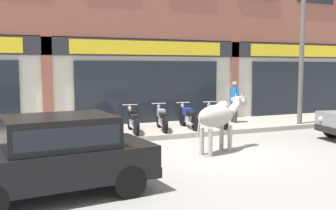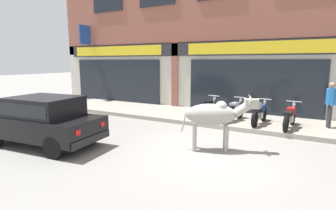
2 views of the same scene
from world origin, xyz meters
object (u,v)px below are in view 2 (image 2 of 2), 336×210
at_px(car_1, 44,118).
at_px(motorcycle_0, 207,109).
at_px(cow, 214,115).
at_px(motorcycle_3, 290,117).
at_px(motorcycle_2, 260,114).
at_px(pedestrian, 331,100).
at_px(motorcycle_1, 233,111).

height_order(car_1, motorcycle_0, car_1).
distance_m(cow, motorcycle_3, 3.54).
height_order(motorcycle_2, motorcycle_3, same).
relative_size(motorcycle_2, pedestrian, 1.13).
height_order(car_1, motorcycle_2, car_1).
bearing_deg(motorcycle_2, motorcycle_0, -179.18).
xyz_separation_m(car_1, motorcycle_3, (6.23, 5.08, -0.26)).
relative_size(motorcycle_0, motorcycle_3, 1.00).
bearing_deg(pedestrian, motorcycle_3, -149.96).
xyz_separation_m(motorcycle_3, pedestrian, (1.20, 0.70, 0.60)).
bearing_deg(car_1, motorcycle_2, 45.03).
bearing_deg(motorcycle_1, motorcycle_3, -4.11).
bearing_deg(pedestrian, motorcycle_1, -170.44).
distance_m(cow, pedestrian, 4.76).
bearing_deg(motorcycle_3, cow, -119.00).
bearing_deg(motorcycle_3, motorcycle_1, 175.89).
height_order(car_1, motorcycle_1, car_1).
distance_m(motorcycle_3, pedestrian, 1.51).
height_order(cow, pedestrian, pedestrian).
xyz_separation_m(motorcycle_1, motorcycle_3, (2.05, -0.15, 0.00)).
bearing_deg(motorcycle_1, pedestrian, 9.56).
bearing_deg(motorcycle_0, motorcycle_3, -1.71).
height_order(cow, motorcycle_0, cow).
xyz_separation_m(motorcycle_1, pedestrian, (3.26, 0.55, 0.60)).
distance_m(motorcycle_0, motorcycle_1, 1.06).
bearing_deg(car_1, pedestrian, 37.84).
xyz_separation_m(motorcycle_0, pedestrian, (4.31, 0.60, 0.60)).
bearing_deg(motorcycle_2, car_1, -134.97).
relative_size(motorcycle_0, motorcycle_2, 1.00).
relative_size(car_1, motorcycle_1, 2.08).
relative_size(motorcycle_1, motorcycle_3, 0.99).
relative_size(cow, pedestrian, 1.27).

